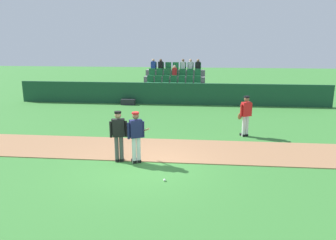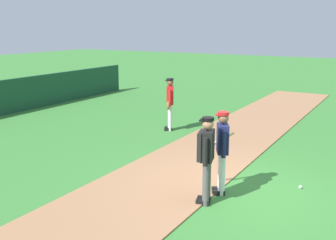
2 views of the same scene
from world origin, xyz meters
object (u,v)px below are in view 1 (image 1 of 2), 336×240
object	(u,v)px
baseball	(165,180)
equipment_bag	(128,102)
runner_red_jersey	(246,115)
batter_navy_jersey	(136,135)
umpire_home_plate	(119,133)

from	to	relation	value
baseball	equipment_bag	size ratio (longest dim) A/B	0.08
runner_red_jersey	batter_navy_jersey	bearing A→B (deg)	-138.48
umpire_home_plate	baseball	world-z (taller)	umpire_home_plate
baseball	runner_red_jersey	bearing A→B (deg)	59.53
runner_red_jersey	equipment_bag	size ratio (longest dim) A/B	1.96
batter_navy_jersey	equipment_bag	xyz separation A→B (m)	(-2.53, 10.01, -0.79)
runner_red_jersey	baseball	world-z (taller)	runner_red_jersey
umpire_home_plate	equipment_bag	size ratio (longest dim) A/B	1.96
umpire_home_plate	equipment_bag	xyz separation A→B (m)	(-1.91, 9.94, -0.82)
umpire_home_plate	runner_red_jersey	xyz separation A→B (m)	(4.64, 3.50, -0.04)
umpire_home_plate	runner_red_jersey	distance (m)	5.81
runner_red_jersey	baseball	bearing A→B (deg)	-120.47
runner_red_jersey	baseball	distance (m)	5.84
umpire_home_plate	baseball	distance (m)	2.46
batter_navy_jersey	equipment_bag	bearing A→B (deg)	104.17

